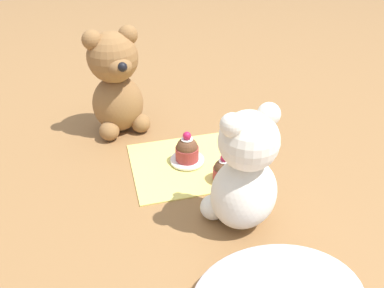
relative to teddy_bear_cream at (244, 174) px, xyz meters
name	(u,v)px	position (x,y,z in m)	size (l,w,h in m)	color
ground_plane	(192,164)	(0.04, -0.20, -0.11)	(4.00, 4.00, 0.00)	olive
knitted_placemat	(192,163)	(0.04, -0.20, -0.11)	(0.28, 0.23, 0.01)	#E0D166
teddy_bear_cream	(244,174)	(0.00, 0.00, 0.00)	(0.15, 0.14, 0.24)	silver
teddy_bear_tan	(116,83)	(0.18, -0.41, 0.02)	(0.16, 0.15, 0.27)	olive
cupcake_near_cream_bear	(224,170)	(-0.01, -0.12, -0.08)	(0.05, 0.05, 0.07)	#993333
saucer_plate	(187,160)	(0.05, -0.21, -0.10)	(0.08, 0.08, 0.01)	white
cupcake_near_tan_bear	(187,150)	(0.05, -0.21, -0.07)	(0.05, 0.05, 0.07)	#993333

